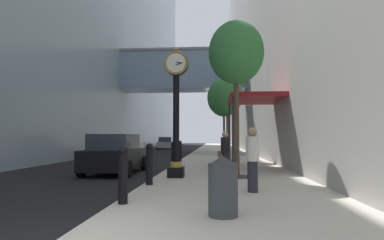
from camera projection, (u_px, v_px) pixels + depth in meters
ground_plane at (193, 153)px, 31.06m from camera, size 110.00×110.00×0.00m
sidewalk_right at (220, 151)px, 33.87m from camera, size 5.20×80.00×0.14m
building_block_right at (286, 13)px, 34.14m from camera, size 9.00×80.00×29.45m
street_clock at (176, 105)px, 11.21m from camera, size 0.84×0.55×4.54m
bollard_nearest at (123, 173)px, 6.69m from camera, size 0.21×0.21×1.20m
bollard_second at (149, 163)px, 9.36m from camera, size 0.21×0.21×1.20m
bollard_fourth at (173, 154)px, 14.69m from camera, size 0.21×0.21×1.20m
bollard_fifth at (180, 151)px, 17.35m from camera, size 0.21×0.21×1.20m
street_tree_near at (236, 54)px, 11.40m from camera, size 1.95×1.95×5.51m
street_tree_mid_near at (228, 96)px, 19.51m from camera, size 1.88×1.88×4.99m
street_tree_mid_far at (224, 98)px, 27.70m from camera, size 2.86×2.86×6.45m
trash_bin at (223, 185)px, 5.64m from camera, size 0.53×0.53×1.05m
pedestrian_walking at (225, 151)px, 12.45m from camera, size 0.47×0.37×1.61m
pedestrian_by_clock at (252, 158)px, 8.13m from camera, size 0.48×0.48×1.64m
storefront_awning at (254, 100)px, 15.24m from camera, size 2.40×3.60×3.30m
car_silver_near at (166, 143)px, 41.34m from camera, size 2.13×4.49×1.55m
car_white_mid at (124, 148)px, 22.14m from camera, size 2.08×4.07×1.63m
car_black_far at (116, 154)px, 13.55m from camera, size 2.06×4.03×1.65m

